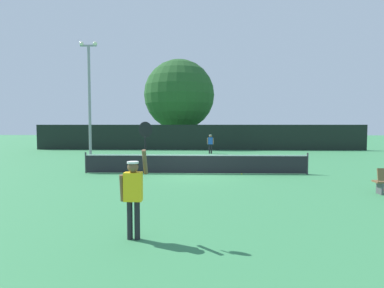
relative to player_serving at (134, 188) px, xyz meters
The scene contains 9 objects.
ground_plane 9.36m from the player_serving, 83.24° to the left, with size 120.00×120.00×0.00m, color #387F4C.
tennis_net 9.31m from the player_serving, 83.24° to the left, with size 11.27×0.08×1.07m.
perimeter_fence 24.48m from the player_serving, 87.44° to the left, with size 32.44×0.12×2.48m, color black.
player_serving is the anchor object (origin of this frame).
player_receiving 20.58m from the player_serving, 84.09° to the left, with size 0.57×0.24×1.62m.
tennis_ball 9.65m from the player_serving, 69.27° to the left, with size 0.07×0.07×0.07m, color #CCE033.
light_pole 15.99m from the player_serving, 113.00° to the left, with size 1.18×0.28×7.96m.
large_tree 29.56m from the player_serving, 92.35° to the left, with size 7.87×7.87×9.76m.
parked_car_near 33.09m from the player_serving, 93.87° to the left, with size 2.14×4.30×1.69m.
Camera 1 is at (0.38, -15.86, 2.45)m, focal length 29.63 mm.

